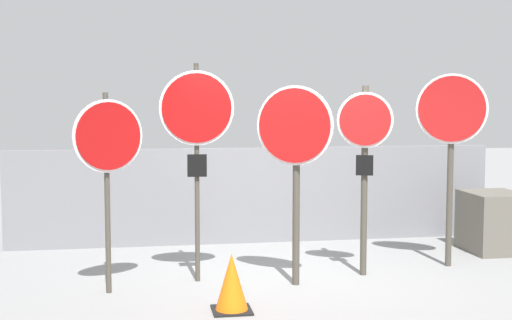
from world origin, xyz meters
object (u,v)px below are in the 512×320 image
object	(u,v)px
stop_sign_3	(365,147)
traffic_cone_0	(232,283)
stop_sign_4	(451,129)
stop_sign_1	(197,123)
stop_sign_2	(295,145)
stop_sign_0	(108,149)
storage_crate	(493,222)

from	to	relation	value
stop_sign_3	traffic_cone_0	size ratio (longest dim) A/B	3.88
stop_sign_4	stop_sign_1	bearing A→B (deg)	-152.12
stop_sign_1	stop_sign_3	size ratio (longest dim) A/B	1.11
stop_sign_1	stop_sign_2	world-z (taller)	stop_sign_1
stop_sign_0	traffic_cone_0	world-z (taller)	stop_sign_0
stop_sign_0	stop_sign_2	bearing A→B (deg)	-23.90
storage_crate	stop_sign_2	bearing A→B (deg)	-157.01
stop_sign_1	stop_sign_2	bearing A→B (deg)	-15.01
stop_sign_2	stop_sign_4	bearing A→B (deg)	45.51
stop_sign_2	traffic_cone_0	world-z (taller)	stop_sign_2
stop_sign_2	stop_sign_3	size ratio (longest dim) A/B	1.00
stop_sign_4	traffic_cone_0	xyz separation A→B (m)	(-3.01, -1.44, -1.48)
stop_sign_0	stop_sign_2	size ratio (longest dim) A/B	0.96
stop_sign_2	storage_crate	distance (m)	3.66
stop_sign_1	traffic_cone_0	distance (m)	2.01
storage_crate	stop_sign_0	bearing A→B (deg)	-165.66
stop_sign_0	stop_sign_3	size ratio (longest dim) A/B	0.96
stop_sign_4	traffic_cone_0	world-z (taller)	stop_sign_4
stop_sign_0	stop_sign_2	world-z (taller)	stop_sign_2
stop_sign_3	stop_sign_4	size ratio (longest dim) A/B	0.94
stop_sign_1	stop_sign_3	bearing A→B (deg)	1.65
stop_sign_1	stop_sign_3	world-z (taller)	stop_sign_1
traffic_cone_0	storage_crate	size ratio (longest dim) A/B	0.67
stop_sign_0	storage_crate	xyz separation A→B (m)	(5.28, 1.35, -1.20)
storage_crate	stop_sign_3	bearing A→B (deg)	-155.31
stop_sign_0	storage_crate	bearing A→B (deg)	-9.54
stop_sign_2	storage_crate	size ratio (longest dim) A/B	2.59
stop_sign_3	traffic_cone_0	world-z (taller)	stop_sign_3
stop_sign_0	stop_sign_1	world-z (taller)	stop_sign_1
stop_sign_2	stop_sign_4	distance (m)	2.24
stop_sign_4	traffic_cone_0	distance (m)	3.65
stop_sign_1	stop_sign_2	size ratio (longest dim) A/B	1.11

